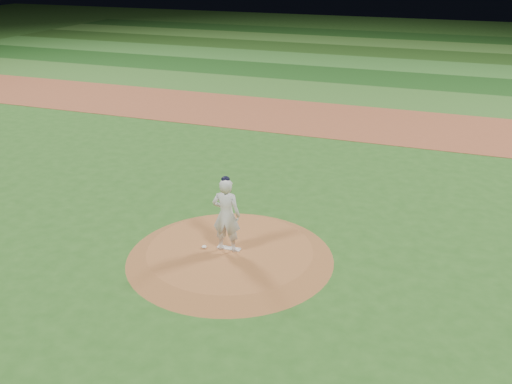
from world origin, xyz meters
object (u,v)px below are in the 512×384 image
pitching_rubber (229,248)px  pitchers_mound (230,253)px  pitcher_on_mound (226,215)px  rosin_bag (204,247)px

pitching_rubber → pitchers_mound: bearing=-29.0°
pitchers_mound → pitcher_on_mound: (-0.07, -0.04, 1.15)m
pitching_rubber → rosin_bag: rosin_bag is taller
rosin_bag → pitcher_on_mound: (0.61, 0.13, 0.99)m
pitchers_mound → pitching_rubber: 0.15m
rosin_bag → pitcher_on_mound: 1.17m
pitchers_mound → rosin_bag: size_ratio=41.11×
pitchers_mound → rosin_bag: bearing=-165.6°
pitching_rubber → pitcher_on_mound: (-0.03, -0.06, 1.01)m
pitchers_mound → rosin_bag: rosin_bag is taller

